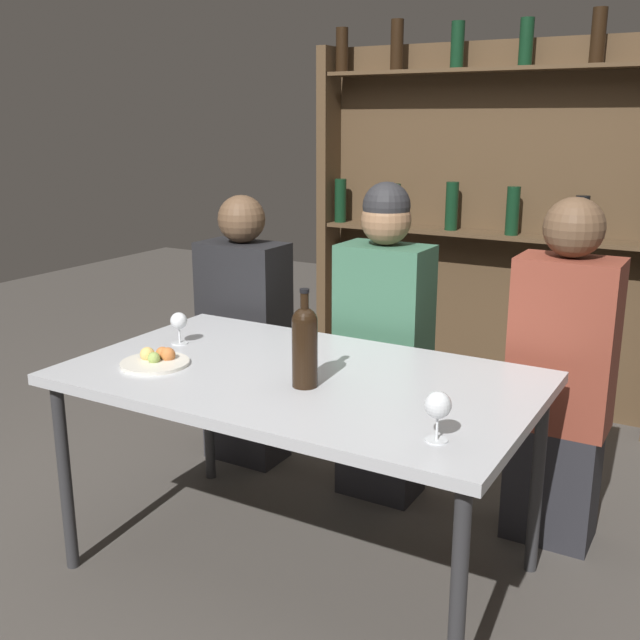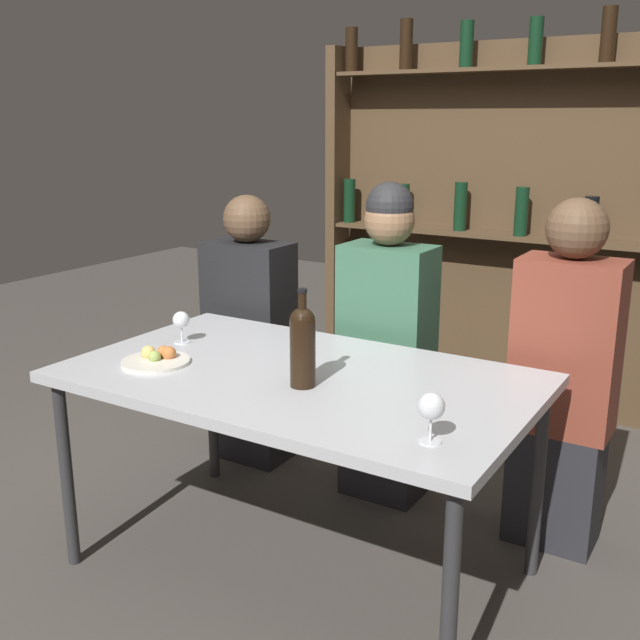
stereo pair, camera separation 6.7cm
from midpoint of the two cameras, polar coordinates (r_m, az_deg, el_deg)
ground_plane at (r=2.80m, az=-2.19°, el=-18.32°), size 10.00×10.00×0.00m
dining_table at (r=2.49m, az=-2.35°, el=-5.23°), size 1.54×0.91×0.73m
wine_rack_wall at (r=4.10m, az=11.99°, el=7.80°), size 1.90×0.21×2.04m
wine_bottle at (r=2.31m, az=-2.00°, el=-1.79°), size 0.08×0.08×0.31m
wine_glass_0 at (r=2.83m, az=-11.38°, el=-0.16°), size 0.06×0.06×0.12m
wine_glass_1 at (r=1.96m, az=8.00°, el=-6.54°), size 0.07×0.07×0.14m
food_plate_0 at (r=2.63m, az=-13.09°, el=-2.96°), size 0.23×0.23×0.05m
seated_person_left at (r=3.41m, az=-6.32°, el=-1.39°), size 0.39×0.22×1.22m
seated_person_center at (r=3.05m, az=4.20°, el=-2.13°), size 0.36×0.22×1.31m
seated_person_right at (r=2.84m, az=17.20°, el=-4.62°), size 0.35×0.22×1.29m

